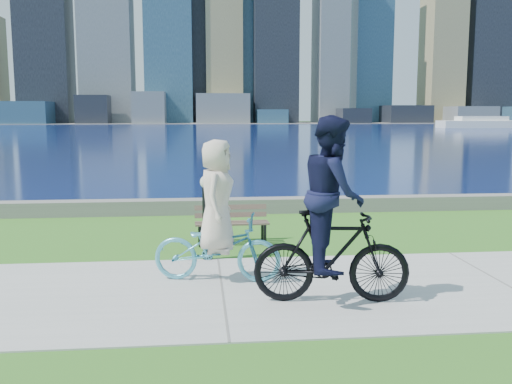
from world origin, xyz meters
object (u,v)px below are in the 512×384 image
cyclist_man (332,225)px  park_bench (232,221)px  cyclist_woman (217,229)px  bollard_lamp (207,212)px

cyclist_man → park_bench: bearing=24.3°
cyclist_woman → bollard_lamp: bearing=17.9°
park_bench → bollard_lamp: bearing=-113.3°
bollard_lamp → cyclist_woman: size_ratio=0.70×
bollard_lamp → park_bench: bearing=68.7°
cyclist_woman → cyclist_man: cyclist_man is taller
bollard_lamp → cyclist_woman: 1.25m
cyclist_woman → park_bench: bearing=4.4°
park_bench → cyclist_woman: (-0.35, -2.43, 0.35)m
park_bench → cyclist_man: cyclist_man is taller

